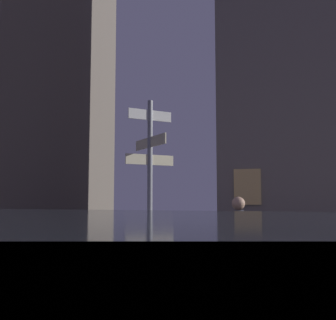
# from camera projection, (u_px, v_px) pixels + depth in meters

# --- Properties ---
(sidewalk_kerb) EXTENTS (40.00, 2.93, 0.14)m
(sidewalk_kerb) POSITION_uv_depth(u_px,v_px,m) (153.00, 262.00, 10.06)
(sidewalk_kerb) COLOR #9E9991
(sidewalk_kerb) RESTS_ON ground_plane
(signpost) EXTENTS (1.12, 1.12, 3.75)m
(signpost) POSITION_uv_depth(u_px,v_px,m) (150.00, 166.00, 9.64)
(signpost) COLOR gray
(signpost) RESTS_ON sidewalk_kerb
(cyclist) EXTENTS (1.81, 0.38, 1.61)m
(cyclist) POSITION_uv_depth(u_px,v_px,m) (236.00, 250.00, 6.80)
(cyclist) COLOR black
(cyclist) RESTS_ON ground_plane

